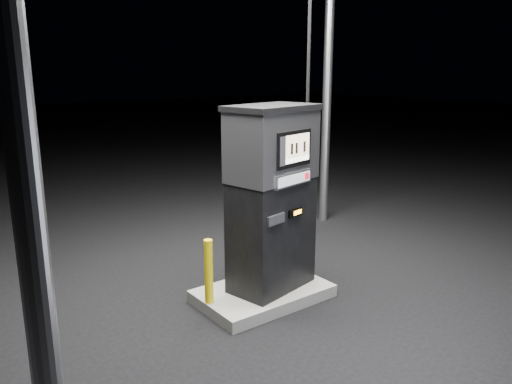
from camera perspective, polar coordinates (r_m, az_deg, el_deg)
ground at (r=6.38m, az=0.79°, el=-12.12°), size 80.00×80.00×0.00m
pump_island at (r=6.35m, az=0.79°, el=-11.52°), size 1.60×1.00×0.15m
fuel_dispenser at (r=5.99m, az=1.87°, el=-0.56°), size 1.30×0.88×4.66m
bollard_left at (r=5.83m, az=-5.43°, el=-9.04°), size 0.13×0.13×0.77m
bollard_right at (r=6.61m, az=5.63°, el=-5.20°), size 0.16×0.16×0.99m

